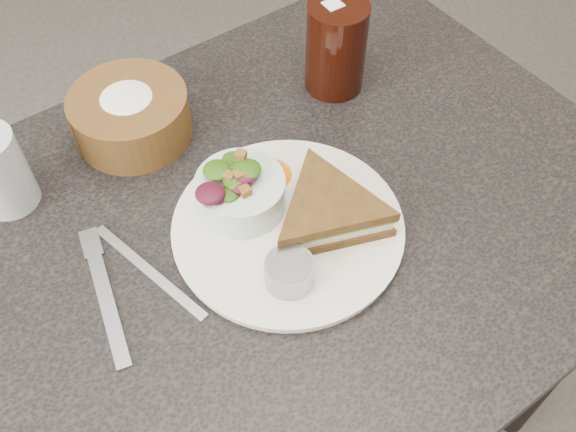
# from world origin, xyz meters

# --- Properties ---
(floor) EXTENTS (6.00, 6.00, 0.00)m
(floor) POSITION_xyz_m (0.00, 0.00, 0.00)
(floor) COLOR #514E4B
(floor) RESTS_ON ground
(dining_table) EXTENTS (1.00, 0.70, 0.75)m
(dining_table) POSITION_xyz_m (0.00, 0.00, 0.38)
(dining_table) COLOR black
(dining_table) RESTS_ON floor
(dinner_plate) EXTENTS (0.28, 0.28, 0.01)m
(dinner_plate) POSITION_xyz_m (0.03, -0.03, 0.76)
(dinner_plate) COLOR silver
(dinner_plate) RESTS_ON dining_table
(sandwich) EXTENTS (0.22, 0.22, 0.05)m
(sandwich) POSITION_xyz_m (0.07, -0.05, 0.78)
(sandwich) COLOR #523817
(sandwich) RESTS_ON dinner_plate
(salad_bowl) EXTENTS (0.15, 0.15, 0.06)m
(salad_bowl) POSITION_xyz_m (0.00, 0.03, 0.79)
(salad_bowl) COLOR silver
(salad_bowl) RESTS_ON dinner_plate
(dressing_ramekin) EXTENTS (0.06, 0.06, 0.03)m
(dressing_ramekin) POSITION_xyz_m (-0.01, -0.09, 0.78)
(dressing_ramekin) COLOR gray
(dressing_ramekin) RESTS_ON dinner_plate
(orange_wedge) EXTENTS (0.08, 0.08, 0.03)m
(orange_wedge) POSITION_xyz_m (0.06, 0.05, 0.78)
(orange_wedge) COLOR orange
(orange_wedge) RESTS_ON dinner_plate
(fork) EXTENTS (0.06, 0.17, 0.00)m
(fork) POSITION_xyz_m (-0.20, 0.01, 0.75)
(fork) COLOR #929598
(fork) RESTS_ON dining_table
(knife) EXTENTS (0.05, 0.19, 0.00)m
(knife) POSITION_xyz_m (-0.14, 0.02, 0.75)
(knife) COLOR #ACACAD
(knife) RESTS_ON dining_table
(bread_basket) EXTENTS (0.19, 0.19, 0.09)m
(bread_basket) POSITION_xyz_m (-0.04, 0.23, 0.80)
(bread_basket) COLOR brown
(bread_basket) RESTS_ON dining_table
(cola_glass) EXTENTS (0.11, 0.11, 0.15)m
(cola_glass) POSITION_xyz_m (0.24, 0.15, 0.82)
(cola_glass) COLOR black
(cola_glass) RESTS_ON dining_table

